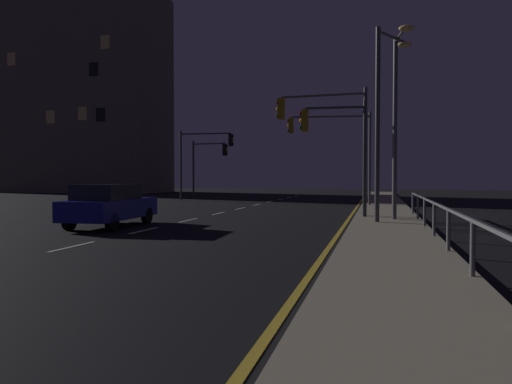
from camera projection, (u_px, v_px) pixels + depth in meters
The scene contains 14 objects.
ground_plane at pixel (193, 219), 20.97m from camera, with size 112.00×112.00×0.00m, color black.
sidewalk_right at pixel (387, 222), 18.99m from camera, with size 2.70×77.00×0.14m, color gray.
lane_markings_center at pixel (218, 213), 24.37m from camera, with size 0.14×50.00×0.01m.
lane_edge_line at pixel (352, 214), 24.23m from camera, with size 0.14×53.00×0.01m.
car at pixel (110, 205), 17.84m from camera, with size 2.03×4.48×1.57m.
traffic_light_mid_left at pixel (334, 139), 30.03m from camera, with size 5.13×0.87×5.69m.
traffic_light_near_left at pixel (209, 158), 39.94m from camera, with size 3.22×0.69×4.84m.
traffic_light_near_right at pixel (326, 127), 21.85m from camera, with size 4.14×0.48×5.63m.
traffic_light_far_center at pixel (204, 151), 37.91m from camera, with size 4.36×0.55×5.48m.
traffic_light_overhead_east at pixel (336, 137), 20.95m from camera, with size 2.89×0.41×4.94m.
street_lamp_across_street at pixel (397, 108), 19.07m from camera, with size 0.68×2.27×7.28m.
street_lamp_corner at pixel (383, 105), 18.49m from camera, with size 1.41×2.06×7.30m.
barrier_fence at pixel (449, 219), 11.09m from camera, with size 0.09×23.44×0.98m.
building_distant at pixel (82, 95), 59.31m from camera, with size 20.18×9.36×23.81m.
Camera 1 is at (7.76, -2.13, 1.83)m, focal length 34.07 mm.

